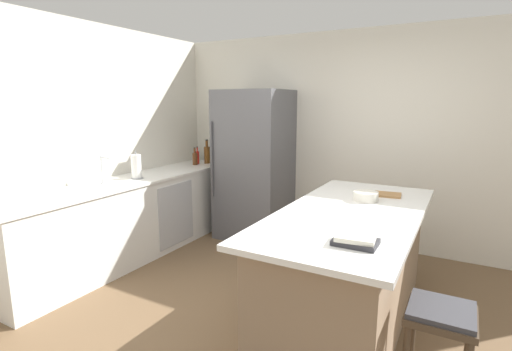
{
  "coord_description": "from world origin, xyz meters",
  "views": [
    {
      "loc": [
        1.2,
        -2.44,
        1.76
      ],
      "look_at": [
        -0.72,
        1.01,
        1.0
      ],
      "focal_mm": 26.83,
      "sensor_mm": 36.0,
      "label": 1
    }
  ],
  "objects_px": {
    "kitchen_island": "(348,266)",
    "hot_sauce_bottle": "(197,157)",
    "whiskey_bottle": "(207,154)",
    "mixing_bowl": "(366,196)",
    "cutting_board": "(381,194)",
    "olive_oil_bottle": "(211,154)",
    "cookbook_stack": "(356,240)",
    "sink_faucet": "(103,169)",
    "paper_towel_roll": "(136,167)",
    "refrigerator": "(254,165)",
    "syrup_bottle": "(195,158)",
    "bar_stool": "(440,327)"
  },
  "relations": [
    {
      "from": "kitchen_island",
      "to": "hot_sauce_bottle",
      "type": "height_order",
      "value": "hot_sauce_bottle"
    },
    {
      "from": "whiskey_bottle",
      "to": "mixing_bowl",
      "type": "relative_size",
      "value": 1.62
    },
    {
      "from": "hot_sauce_bottle",
      "to": "mixing_bowl",
      "type": "height_order",
      "value": "hot_sauce_bottle"
    },
    {
      "from": "whiskey_bottle",
      "to": "cutting_board",
      "type": "height_order",
      "value": "whiskey_bottle"
    },
    {
      "from": "kitchen_island",
      "to": "whiskey_bottle",
      "type": "distance_m",
      "value": 2.93
    },
    {
      "from": "kitchen_island",
      "to": "olive_oil_bottle",
      "type": "height_order",
      "value": "olive_oil_bottle"
    },
    {
      "from": "olive_oil_bottle",
      "to": "cookbook_stack",
      "type": "height_order",
      "value": "olive_oil_bottle"
    },
    {
      "from": "sink_faucet",
      "to": "hot_sauce_bottle",
      "type": "height_order",
      "value": "sink_faucet"
    },
    {
      "from": "mixing_bowl",
      "to": "cutting_board",
      "type": "xyz_separation_m",
      "value": [
        0.07,
        0.27,
        -0.03
      ]
    },
    {
      "from": "kitchen_island",
      "to": "paper_towel_roll",
      "type": "bearing_deg",
      "value": 175.23
    },
    {
      "from": "refrigerator",
      "to": "sink_faucet",
      "type": "distance_m",
      "value": 1.84
    },
    {
      "from": "syrup_bottle",
      "to": "cutting_board",
      "type": "xyz_separation_m",
      "value": [
        2.62,
        -0.65,
        -0.06
      ]
    },
    {
      "from": "refrigerator",
      "to": "olive_oil_bottle",
      "type": "xyz_separation_m",
      "value": [
        -0.81,
        0.17,
        0.06
      ]
    },
    {
      "from": "hot_sauce_bottle",
      "to": "bar_stool",
      "type": "bearing_deg",
      "value": -32.26
    },
    {
      "from": "sink_faucet",
      "to": "hot_sauce_bottle",
      "type": "bearing_deg",
      "value": 88.96
    },
    {
      "from": "bar_stool",
      "to": "paper_towel_roll",
      "type": "relative_size",
      "value": 2.07
    },
    {
      "from": "hot_sauce_bottle",
      "to": "cutting_board",
      "type": "distance_m",
      "value": 2.76
    },
    {
      "from": "whiskey_bottle",
      "to": "hot_sauce_bottle",
      "type": "height_order",
      "value": "whiskey_bottle"
    },
    {
      "from": "syrup_bottle",
      "to": "olive_oil_bottle",
      "type": "bearing_deg",
      "value": 78.02
    },
    {
      "from": "syrup_bottle",
      "to": "bar_stool",
      "type": "bearing_deg",
      "value": -31.24
    },
    {
      "from": "kitchen_island",
      "to": "bar_stool",
      "type": "relative_size",
      "value": 3.39
    },
    {
      "from": "hot_sauce_bottle",
      "to": "paper_towel_roll",
      "type": "bearing_deg",
      "value": -87.37
    },
    {
      "from": "sink_faucet",
      "to": "mixing_bowl",
      "type": "distance_m",
      "value": 2.67
    },
    {
      "from": "olive_oil_bottle",
      "to": "bar_stool",
      "type": "bearing_deg",
      "value": -35.31
    },
    {
      "from": "paper_towel_roll",
      "to": "olive_oil_bottle",
      "type": "height_order",
      "value": "paper_towel_roll"
    },
    {
      "from": "cutting_board",
      "to": "hot_sauce_bottle",
      "type": "bearing_deg",
      "value": 164.2
    },
    {
      "from": "refrigerator",
      "to": "paper_towel_roll",
      "type": "distance_m",
      "value": 1.48
    },
    {
      "from": "refrigerator",
      "to": "paper_towel_roll",
      "type": "relative_size",
      "value": 6.12
    },
    {
      "from": "sink_faucet",
      "to": "olive_oil_bottle",
      "type": "xyz_separation_m",
      "value": [
        0.12,
        1.76,
        -0.04
      ]
    },
    {
      "from": "olive_oil_bottle",
      "to": "cutting_board",
      "type": "bearing_deg",
      "value": -20.07
    },
    {
      "from": "bar_stool",
      "to": "olive_oil_bottle",
      "type": "xyz_separation_m",
      "value": [
        -3.17,
        2.24,
        0.49
      ]
    },
    {
      "from": "kitchen_island",
      "to": "mixing_bowl",
      "type": "bearing_deg",
      "value": 86.47
    },
    {
      "from": "sink_faucet",
      "to": "hot_sauce_bottle",
      "type": "distance_m",
      "value": 1.57
    },
    {
      "from": "kitchen_island",
      "to": "paper_towel_roll",
      "type": "distance_m",
      "value": 2.58
    },
    {
      "from": "syrup_bottle",
      "to": "kitchen_island",
      "type": "bearing_deg",
      "value": -27.14
    },
    {
      "from": "mixing_bowl",
      "to": "whiskey_bottle",
      "type": "bearing_deg",
      "value": 155.88
    },
    {
      "from": "refrigerator",
      "to": "cutting_board",
      "type": "bearing_deg",
      "value": -23.62
    },
    {
      "from": "hot_sauce_bottle",
      "to": "kitchen_island",
      "type": "bearing_deg",
      "value": -28.6
    },
    {
      "from": "paper_towel_roll",
      "to": "olive_oil_bottle",
      "type": "bearing_deg",
      "value": 88.27
    },
    {
      "from": "cookbook_stack",
      "to": "olive_oil_bottle",
      "type": "bearing_deg",
      "value": 139.76
    },
    {
      "from": "bar_stool",
      "to": "hot_sauce_bottle",
      "type": "xyz_separation_m",
      "value": [
        -3.26,
        2.06,
        0.47
      ]
    },
    {
      "from": "whiskey_bottle",
      "to": "sink_faucet",
      "type": "bearing_deg",
      "value": -94.57
    },
    {
      "from": "cookbook_stack",
      "to": "mixing_bowl",
      "type": "xyz_separation_m",
      "value": [
        -0.19,
        1.06,
        0.01
      ]
    },
    {
      "from": "sink_faucet",
      "to": "cutting_board",
      "type": "distance_m",
      "value": 2.81
    },
    {
      "from": "bar_stool",
      "to": "mixing_bowl",
      "type": "xyz_separation_m",
      "value": [
        -0.68,
        1.03,
        0.44
      ]
    },
    {
      "from": "syrup_bottle",
      "to": "sink_faucet",
      "type": "bearing_deg",
      "value": -92.48
    },
    {
      "from": "refrigerator",
      "to": "whiskey_bottle",
      "type": "distance_m",
      "value": 0.81
    },
    {
      "from": "bar_stool",
      "to": "refrigerator",
      "type": "bearing_deg",
      "value": 138.66
    },
    {
      "from": "hot_sauce_bottle",
      "to": "cutting_board",
      "type": "relative_size",
      "value": 0.65
    },
    {
      "from": "hot_sauce_bottle",
      "to": "mixing_bowl",
      "type": "xyz_separation_m",
      "value": [
        2.59,
        -1.03,
        -0.03
      ]
    }
  ]
}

